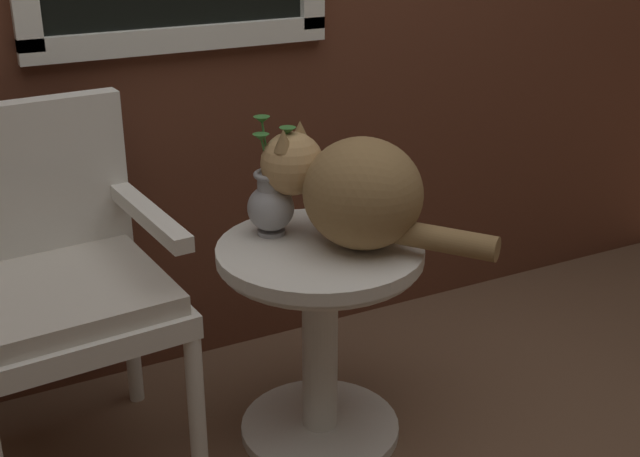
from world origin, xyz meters
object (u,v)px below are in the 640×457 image
wicker_chair (50,272)px  cat (354,190)px  wicker_side_table (320,311)px  pewter_vase_with_ivy (271,201)px

wicker_chair → cat: wicker_chair is taller
cat → wicker_side_table: bearing=162.0°
wicker_chair → pewter_vase_with_ivy: wicker_chair is taller
pewter_vase_with_ivy → wicker_side_table: bearing=-59.3°
wicker_chair → pewter_vase_with_ivy: size_ratio=3.04×
wicker_chair → wicker_side_table: bearing=-18.3°
wicker_side_table → pewter_vase_with_ivy: 0.33m
wicker_chair → cat: bearing=-18.2°
wicker_side_table → wicker_chair: (-0.65, 0.22, 0.17)m
wicker_side_table → pewter_vase_with_ivy: (-0.08, 0.13, 0.29)m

